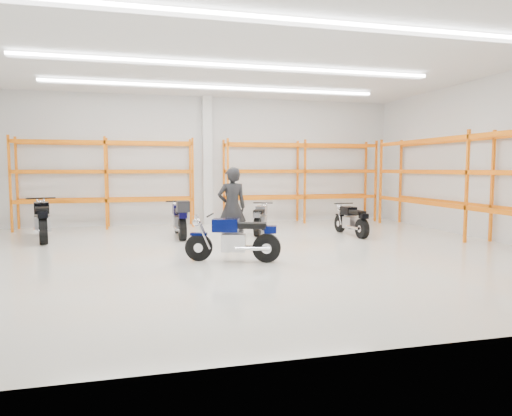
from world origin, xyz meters
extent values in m
plane|color=silver|center=(0.00, 0.00, 0.00)|extent=(14.00, 14.00, 0.00)
cube|color=silver|center=(0.00, 6.00, 2.25)|extent=(14.00, 0.02, 4.50)
cube|color=silver|center=(0.00, -6.00, 2.25)|extent=(14.00, 0.02, 4.50)
cube|color=silver|center=(7.00, 0.00, 2.25)|extent=(0.02, 12.00, 4.50)
cube|color=white|center=(0.00, 0.00, 4.50)|extent=(14.00, 12.00, 0.02)
cube|color=white|center=(0.00, -3.00, 4.40)|extent=(10.00, 0.22, 0.10)
cube|color=white|center=(0.00, 0.50, 4.40)|extent=(10.00, 0.22, 0.10)
cube|color=white|center=(0.00, 3.50, 4.40)|extent=(10.00, 0.22, 0.10)
cylinder|color=black|center=(-1.11, -0.69, 0.29)|extent=(0.59, 0.30, 0.58)
cylinder|color=black|center=(0.27, -1.16, 0.30)|extent=(0.63, 0.36, 0.60)
cylinder|color=silver|center=(-1.11, -0.69, 0.29)|extent=(0.23, 0.19, 0.19)
cylinder|color=silver|center=(0.27, -1.16, 0.30)|extent=(0.26, 0.25, 0.21)
cube|color=#030A3F|center=(-1.11, -0.69, 0.58)|extent=(0.38, 0.25, 0.06)
cube|color=#B7B7BC|center=(-0.39, -0.94, 0.41)|extent=(0.59, 0.49, 0.37)
cube|color=#A5A5AA|center=(-0.04, -1.05, 0.31)|extent=(0.68, 0.33, 0.08)
cube|color=#030A3F|center=(-0.56, -0.88, 0.78)|extent=(0.62, 0.49, 0.27)
cube|color=black|center=(-0.04, -1.05, 0.78)|extent=(0.70, 0.48, 0.12)
cube|color=#030A3F|center=(0.34, -1.18, 0.70)|extent=(0.31, 0.28, 0.16)
cylinder|color=black|center=(-0.87, -0.77, 0.99)|extent=(0.25, 0.66, 0.03)
sphere|color=silver|center=(-1.15, -0.68, 0.84)|extent=(0.18, 0.18, 0.18)
cylinder|color=silver|center=(-0.06, -1.21, 0.31)|extent=(0.72, 0.32, 0.09)
cylinder|color=black|center=(-5.14, 4.02, 0.33)|extent=(0.27, 0.68, 0.66)
cylinder|color=black|center=(-4.79, 2.40, 0.34)|extent=(0.34, 0.71, 0.69)
cylinder|color=silver|center=(-5.14, 4.02, 0.33)|extent=(0.20, 0.25, 0.22)
cylinder|color=silver|center=(-4.79, 2.40, 0.34)|extent=(0.27, 0.29, 0.24)
cube|color=black|center=(-5.14, 4.02, 0.66)|extent=(0.25, 0.42, 0.07)
cube|color=#B7B7BC|center=(-4.96, 3.18, 0.46)|extent=(0.51, 0.65, 0.42)
cube|color=#A5A5AA|center=(-4.87, 2.76, 0.35)|extent=(0.30, 0.78, 0.09)
cube|color=black|center=(-5.00, 3.37, 0.88)|extent=(0.50, 0.69, 0.31)
cube|color=black|center=(-4.87, 2.76, 0.88)|extent=(0.48, 0.78, 0.13)
cube|color=black|center=(-4.77, 2.31, 0.80)|extent=(0.30, 0.33, 0.18)
cylinder|color=black|center=(-5.08, 3.74, 1.13)|extent=(0.76, 0.21, 0.04)
sphere|color=silver|center=(-5.15, 4.06, 0.95)|extent=(0.21, 0.21, 0.21)
cylinder|color=silver|center=(-5.03, 2.68, 0.35)|extent=(0.28, 0.83, 0.10)
cylinder|color=black|center=(-1.26, 3.64, 0.29)|extent=(0.14, 0.59, 0.59)
cylinder|color=black|center=(-1.21, 2.17, 0.30)|extent=(0.19, 0.61, 0.61)
cylinder|color=silver|center=(-1.26, 3.64, 0.29)|extent=(0.14, 0.20, 0.20)
cylinder|color=silver|center=(-1.21, 2.17, 0.30)|extent=(0.20, 0.22, 0.22)
cube|color=#0C0943|center=(-1.26, 3.64, 0.59)|extent=(0.16, 0.36, 0.06)
cube|color=#B7B7BC|center=(-1.23, 2.87, 0.41)|extent=(0.37, 0.52, 0.37)
cube|color=#A5A5AA|center=(-1.22, 2.50, 0.31)|extent=(0.14, 0.69, 0.08)
cube|color=#0C0943|center=(-1.24, 3.05, 0.78)|extent=(0.35, 0.56, 0.27)
cube|color=black|center=(-1.22, 2.50, 0.78)|extent=(0.31, 0.65, 0.12)
cube|color=#0C0943|center=(-1.21, 2.09, 0.70)|extent=(0.22, 0.26, 0.16)
cylinder|color=black|center=(-1.25, 3.38, 1.00)|extent=(0.69, 0.06, 0.04)
sphere|color=silver|center=(-1.26, 3.68, 0.84)|extent=(0.19, 0.19, 0.19)
cylinder|color=silver|center=(-1.38, 2.46, 0.31)|extent=(0.11, 0.74, 0.09)
cube|color=black|center=(-1.21, 1.97, 0.96)|extent=(0.34, 0.38, 0.29)
cylinder|color=black|center=(1.49, 3.61, 0.26)|extent=(0.31, 0.53, 0.53)
cylinder|color=black|center=(0.96, 2.40, 0.27)|extent=(0.36, 0.56, 0.55)
cylinder|color=silver|center=(1.49, 3.61, 0.26)|extent=(0.18, 0.21, 0.18)
cylinder|color=silver|center=(0.96, 2.40, 0.27)|extent=(0.24, 0.25, 0.19)
cube|color=gray|center=(1.49, 3.61, 0.53)|extent=(0.25, 0.34, 0.05)
cube|color=#B7B7BC|center=(1.22, 2.98, 0.37)|extent=(0.47, 0.55, 0.33)
cube|color=#A5A5AA|center=(1.08, 2.67, 0.28)|extent=(0.34, 0.61, 0.07)
cube|color=gray|center=(1.28, 3.13, 0.70)|extent=(0.47, 0.57, 0.25)
cube|color=black|center=(1.08, 2.67, 0.70)|extent=(0.47, 0.64, 0.11)
cube|color=gray|center=(0.93, 2.33, 0.63)|extent=(0.27, 0.29, 0.14)
cylinder|color=black|center=(1.40, 3.40, 0.90)|extent=(0.58, 0.28, 0.03)
sphere|color=silver|center=(1.50, 3.64, 0.76)|extent=(0.17, 0.17, 0.17)
cylinder|color=silver|center=(0.94, 2.70, 0.28)|extent=(0.34, 0.64, 0.08)
cylinder|color=black|center=(3.68, 2.66, 0.27)|extent=(0.14, 0.54, 0.54)
cylinder|color=black|center=(3.75, 1.32, 0.28)|extent=(0.19, 0.56, 0.56)
cylinder|color=silver|center=(3.68, 2.66, 0.27)|extent=(0.13, 0.19, 0.18)
cylinder|color=silver|center=(3.75, 1.32, 0.28)|extent=(0.19, 0.21, 0.20)
cube|color=black|center=(3.68, 2.66, 0.54)|extent=(0.15, 0.33, 0.05)
cube|color=#B7B7BC|center=(3.71, 1.96, 0.38)|extent=(0.35, 0.48, 0.34)
cube|color=#A5A5AA|center=(3.73, 1.62, 0.29)|extent=(0.14, 0.63, 0.07)
cube|color=black|center=(3.70, 2.13, 0.72)|extent=(0.33, 0.52, 0.25)
cube|color=black|center=(3.73, 1.62, 0.72)|extent=(0.30, 0.60, 0.11)
cube|color=black|center=(3.75, 1.25, 0.64)|extent=(0.21, 0.24, 0.14)
cylinder|color=black|center=(3.69, 2.43, 0.91)|extent=(0.63, 0.07, 0.03)
sphere|color=silver|center=(3.67, 2.70, 0.77)|extent=(0.17, 0.17, 0.17)
cylinder|color=silver|center=(3.59, 1.58, 0.29)|extent=(0.12, 0.67, 0.08)
imported|color=black|center=(-0.09, 0.81, 1.00)|extent=(0.77, 0.54, 2.01)
cube|color=white|center=(0.00, 5.82, 2.25)|extent=(0.32, 0.32, 4.50)
cube|color=orange|center=(-6.20, 5.88, 1.50)|extent=(0.07, 0.07, 3.00)
cube|color=orange|center=(-6.20, 5.08, 1.50)|extent=(0.07, 0.07, 3.00)
cube|color=orange|center=(-3.40, 5.88, 1.50)|extent=(0.07, 0.07, 3.00)
cube|color=orange|center=(-3.40, 5.08, 1.50)|extent=(0.07, 0.07, 3.00)
cube|color=orange|center=(-0.60, 5.88, 1.50)|extent=(0.07, 0.07, 3.00)
cube|color=orange|center=(-0.60, 5.08, 1.50)|extent=(0.07, 0.07, 3.00)
cube|color=orange|center=(-3.40, 5.88, 0.94)|extent=(5.60, 0.07, 0.12)
cube|color=orange|center=(-3.40, 5.08, 0.94)|extent=(5.60, 0.07, 0.12)
cube|color=orange|center=(-3.40, 5.88, 1.88)|extent=(5.60, 0.07, 0.12)
cube|color=orange|center=(-3.40, 5.08, 1.88)|extent=(5.60, 0.07, 0.12)
cube|color=orange|center=(-3.40, 5.88, 2.81)|extent=(5.60, 0.07, 0.12)
cube|color=orange|center=(-3.40, 5.08, 2.81)|extent=(5.60, 0.07, 0.12)
cube|color=orange|center=(0.60, 5.88, 1.50)|extent=(0.07, 0.07, 3.00)
cube|color=orange|center=(0.60, 5.08, 1.50)|extent=(0.07, 0.07, 3.00)
cube|color=orange|center=(3.40, 5.88, 1.50)|extent=(0.07, 0.07, 3.00)
cube|color=orange|center=(3.40, 5.08, 1.50)|extent=(0.07, 0.07, 3.00)
cube|color=orange|center=(6.20, 5.88, 1.50)|extent=(0.07, 0.07, 3.00)
cube|color=orange|center=(6.20, 5.08, 1.50)|extent=(0.07, 0.07, 3.00)
cube|color=orange|center=(3.40, 5.88, 0.94)|extent=(5.60, 0.07, 0.12)
cube|color=orange|center=(3.40, 5.08, 0.94)|extent=(5.60, 0.07, 0.12)
cube|color=orange|center=(3.40, 5.88, 1.88)|extent=(5.60, 0.07, 0.12)
cube|color=orange|center=(3.40, 5.08, 1.88)|extent=(5.60, 0.07, 0.12)
cube|color=orange|center=(3.40, 5.88, 2.81)|extent=(5.60, 0.07, 0.12)
cube|color=orange|center=(3.40, 5.08, 2.81)|extent=(5.60, 0.07, 0.12)
cube|color=orange|center=(6.88, 0.00, 1.50)|extent=(0.07, 0.07, 3.00)
cube|color=orange|center=(6.08, 0.00, 1.50)|extent=(0.07, 0.07, 3.00)
cube|color=orange|center=(6.88, 4.50, 1.50)|extent=(0.07, 0.07, 3.00)
cube|color=orange|center=(6.08, 4.50, 1.50)|extent=(0.07, 0.07, 3.00)
cube|color=orange|center=(6.88, 0.00, 0.94)|extent=(0.07, 9.00, 0.12)
cube|color=orange|center=(6.08, 0.00, 0.94)|extent=(0.07, 9.00, 0.12)
cube|color=orange|center=(6.88, 0.00, 1.88)|extent=(0.07, 9.00, 0.12)
cube|color=orange|center=(6.08, 0.00, 1.88)|extent=(0.07, 9.00, 0.12)
cube|color=orange|center=(6.88, 0.00, 2.81)|extent=(0.07, 9.00, 0.12)
cube|color=orange|center=(6.08, 0.00, 2.81)|extent=(0.07, 9.00, 0.12)
camera|label=1|loc=(-2.26, -10.35, 1.98)|focal=32.00mm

